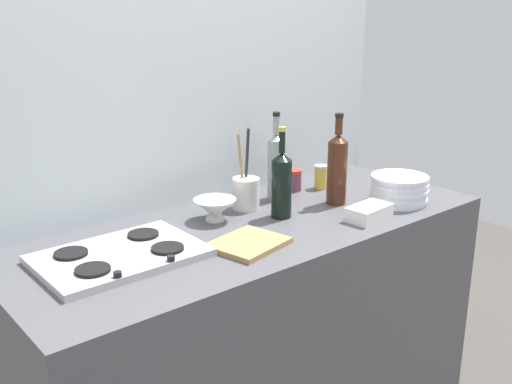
# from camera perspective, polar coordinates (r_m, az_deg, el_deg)

# --- Properties ---
(counter_block) EXTENTS (1.80, 0.70, 0.90)m
(counter_block) POSITION_cam_1_polar(r_m,az_deg,el_deg) (2.33, 0.00, -13.51)
(counter_block) COLOR #4C4C51
(counter_block) RESTS_ON ground
(backsplash_panel) EXTENTS (1.90, 0.06, 2.39)m
(backsplash_panel) POSITION_cam_1_polar(r_m,az_deg,el_deg) (2.35, -5.96, 6.23)
(backsplash_panel) COLOR silver
(backsplash_panel) RESTS_ON ground
(stovetop_hob) EXTENTS (0.50, 0.34, 0.04)m
(stovetop_hob) POSITION_cam_1_polar(r_m,az_deg,el_deg) (1.88, -12.87, -5.94)
(stovetop_hob) COLOR #B2B2B7
(stovetop_hob) RESTS_ON counter_block
(plate_stack) EXTENTS (0.23, 0.23, 0.11)m
(plate_stack) POSITION_cam_1_polar(r_m,az_deg,el_deg) (2.41, 13.52, 0.27)
(plate_stack) COLOR white
(plate_stack) RESTS_ON counter_block
(wine_bottle_leftmost) EXTENTS (0.07, 0.07, 0.35)m
(wine_bottle_leftmost) POSITION_cam_1_polar(r_m,az_deg,el_deg) (2.37, 1.92, 2.60)
(wine_bottle_leftmost) COLOR gray
(wine_bottle_leftmost) RESTS_ON counter_block
(wine_bottle_mid_left) EXTENTS (0.08, 0.08, 0.36)m
(wine_bottle_mid_left) POSITION_cam_1_polar(r_m,az_deg,el_deg) (2.33, 7.77, 2.32)
(wine_bottle_mid_left) COLOR #472314
(wine_bottle_mid_left) RESTS_ON counter_block
(wine_bottle_mid_right) EXTENTS (0.08, 0.08, 0.34)m
(wine_bottle_mid_right) POSITION_cam_1_polar(r_m,az_deg,el_deg) (2.17, 2.49, 0.79)
(wine_bottle_mid_right) COLOR black
(wine_bottle_mid_right) RESTS_ON counter_block
(mixing_bowl) EXTENTS (0.16, 0.16, 0.08)m
(mixing_bowl) POSITION_cam_1_polar(r_m,az_deg,el_deg) (2.16, -3.94, -1.62)
(mixing_bowl) COLOR white
(mixing_bowl) RESTS_ON counter_block
(butter_dish) EXTENTS (0.18, 0.12, 0.05)m
(butter_dish) POSITION_cam_1_polar(r_m,az_deg,el_deg) (2.21, 10.75, -1.95)
(butter_dish) COLOR white
(butter_dish) RESTS_ON counter_block
(utensil_crock) EXTENTS (0.10, 0.10, 0.32)m
(utensil_crock) POSITION_cam_1_polar(r_m,az_deg,el_deg) (2.28, -0.97, -0.02)
(utensil_crock) COLOR silver
(utensil_crock) RESTS_ON counter_block
(condiment_jar_front) EXTENTS (0.06, 0.06, 0.09)m
(condiment_jar_front) POSITION_cam_1_polar(r_m,az_deg,el_deg) (2.51, 3.68, 1.15)
(condiment_jar_front) COLOR #66384C
(condiment_jar_front) RESTS_ON counter_block
(condiment_jar_rear) EXTENTS (0.06, 0.06, 0.10)m
(condiment_jar_rear) POSITION_cam_1_polar(r_m,az_deg,el_deg) (2.55, 6.21, 1.46)
(condiment_jar_rear) COLOR gold
(condiment_jar_rear) RESTS_ON counter_block
(cutting_board) EXTENTS (0.27, 0.24, 0.02)m
(cutting_board) POSITION_cam_1_polar(r_m,az_deg,el_deg) (1.94, -0.74, -4.96)
(cutting_board) COLOR #9E7A4C
(cutting_board) RESTS_ON counter_block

